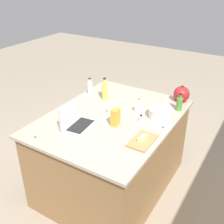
% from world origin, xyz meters
% --- Properties ---
extents(ground_plane, '(12.00, 12.00, 0.00)m').
position_xyz_m(ground_plane, '(0.00, 0.00, 0.00)').
color(ground_plane, gray).
extents(island_counter, '(1.60, 1.21, 0.90)m').
position_xyz_m(island_counter, '(0.00, 0.00, 0.45)').
color(island_counter, olive).
rests_on(island_counter, ground).
extents(laptop, '(0.33, 0.26, 0.22)m').
position_xyz_m(laptop, '(0.34, -0.19, 0.95)').
color(laptop, '#B7B7BC').
rests_on(laptop, island_counter).
extents(mixing_bowl_large, '(0.24, 0.24, 0.11)m').
position_xyz_m(mixing_bowl_large, '(-0.24, 0.43, 0.96)').
color(mixing_bowl_large, white).
rests_on(mixing_bowl_large, island_counter).
extents(bottle_oil, '(0.07, 0.07, 0.26)m').
position_xyz_m(bottle_oil, '(-0.31, -0.29, 1.00)').
color(bottle_oil, '#DBC64C').
rests_on(bottle_oil, island_counter).
extents(bottle_vinegar, '(0.06, 0.06, 0.20)m').
position_xyz_m(bottle_vinegar, '(-0.35, -0.52, 0.98)').
color(bottle_vinegar, white).
rests_on(bottle_vinegar, island_counter).
extents(bottle_olive, '(0.06, 0.06, 0.19)m').
position_xyz_m(bottle_olive, '(-0.49, 0.53, 0.98)').
color(bottle_olive, '#4C8C38').
rests_on(bottle_olive, island_counter).
extents(kettle, '(0.21, 0.18, 0.20)m').
position_xyz_m(kettle, '(-0.72, 0.47, 0.98)').
color(kettle, maroon).
rests_on(kettle, island_counter).
extents(cutting_board, '(0.30, 0.18, 0.02)m').
position_xyz_m(cutting_board, '(0.25, 0.46, 0.91)').
color(cutting_board, '#AD7F4C').
rests_on(cutting_board, island_counter).
extents(butter_stick_left, '(0.11, 0.05, 0.04)m').
position_xyz_m(butter_stick_left, '(0.25, 0.46, 0.94)').
color(butter_stick_left, '#F4E58C').
rests_on(butter_stick_left, cutting_board).
extents(ramekin_small, '(0.11, 0.11, 0.05)m').
position_xyz_m(ramekin_small, '(-0.26, 0.17, 0.93)').
color(ramekin_small, beige).
rests_on(ramekin_small, island_counter).
extents(ramekin_medium, '(0.10, 0.10, 0.05)m').
position_xyz_m(ramekin_medium, '(-0.07, -0.05, 0.93)').
color(ramekin_medium, white).
rests_on(ramekin_medium, island_counter).
extents(kitchen_timer, '(0.07, 0.07, 0.08)m').
position_xyz_m(kitchen_timer, '(-0.06, 0.30, 0.94)').
color(kitchen_timer, '#B2B2B7').
rests_on(kitchen_timer, island_counter).
extents(candy_bag, '(0.09, 0.06, 0.17)m').
position_xyz_m(candy_bag, '(0.13, 0.12, 0.99)').
color(candy_bag, gold).
rests_on(candy_bag, island_counter).
extents(candy_0, '(0.02, 0.02, 0.02)m').
position_xyz_m(candy_0, '(-0.03, -0.03, 0.91)').
color(candy_0, blue).
rests_on(candy_0, island_counter).
extents(candy_1, '(0.02, 0.02, 0.02)m').
position_xyz_m(candy_1, '(-0.50, 0.05, 0.91)').
color(candy_1, red).
rests_on(candy_1, island_counter).
extents(candy_2, '(0.02, 0.02, 0.02)m').
position_xyz_m(candy_2, '(0.32, -0.33, 0.91)').
color(candy_2, green).
rests_on(candy_2, island_counter).
extents(candy_3, '(0.02, 0.02, 0.02)m').
position_xyz_m(candy_3, '(-0.06, 0.53, 0.91)').
color(candy_3, blue).
rests_on(candy_3, island_counter).
extents(candy_4, '(0.02, 0.02, 0.02)m').
position_xyz_m(candy_4, '(0.69, -0.38, 0.91)').
color(candy_4, green).
rests_on(candy_4, island_counter).
extents(candy_5, '(0.02, 0.02, 0.02)m').
position_xyz_m(candy_5, '(0.17, -0.17, 0.91)').
color(candy_5, blue).
rests_on(candy_5, island_counter).
extents(candy_7, '(0.02, 0.02, 0.02)m').
position_xyz_m(candy_7, '(-0.50, 0.40, 0.91)').
color(candy_7, red).
rests_on(candy_7, island_counter).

